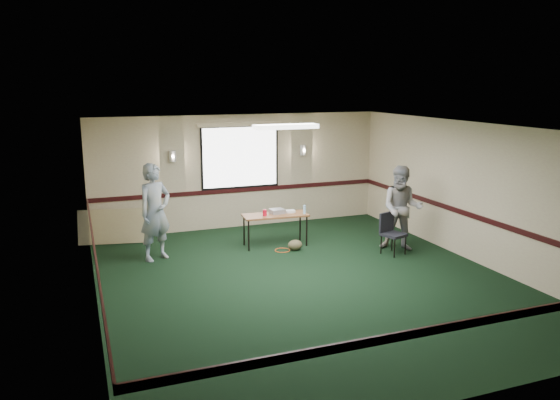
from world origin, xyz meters
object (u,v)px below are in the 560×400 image
object	(u,v)px
projector	(277,211)
person_left	(155,212)
person_right	(402,208)
conference_chair	(391,230)
folding_table	(275,217)

from	to	relation	value
projector	person_left	bearing A→B (deg)	176.46
projector	person_right	world-z (taller)	person_right
conference_chair	person_left	world-z (taller)	person_left
folding_table	person_left	distance (m)	2.53
folding_table	person_right	bearing A→B (deg)	-22.39
conference_chair	person_left	size ratio (longest dim) A/B	0.44
person_left	person_right	world-z (taller)	person_left
person_left	folding_table	bearing A→B (deg)	-27.17
folding_table	person_left	bearing A→B (deg)	-175.06
projector	person_right	distance (m)	2.61
folding_table	projector	world-z (taller)	projector
folding_table	conference_chair	distance (m)	2.42
projector	person_right	bearing A→B (deg)	-34.05
person_right	projector	bearing A→B (deg)	-173.87
person_left	projector	bearing A→B (deg)	-25.82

